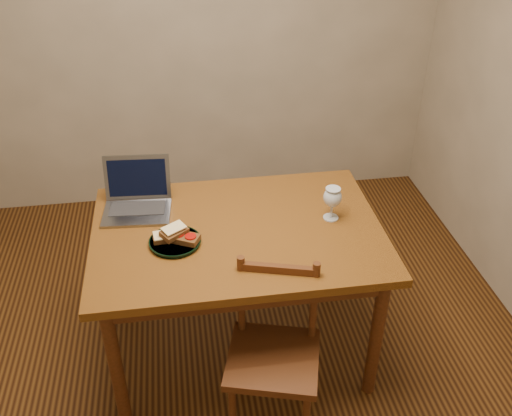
{
  "coord_description": "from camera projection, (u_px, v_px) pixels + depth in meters",
  "views": [
    {
      "loc": [
        -0.14,
        -2.01,
        2.23
      ],
      "look_at": [
        0.18,
        0.14,
        0.8
      ],
      "focal_mm": 40.0,
      "sensor_mm": 36.0,
      "label": 1
    }
  ],
  "objects": [
    {
      "name": "sandwich_tomato",
      "position": [
        185.0,
        237.0,
        2.45
      ],
      "size": [
        0.14,
        0.12,
        0.04
      ],
      "primitive_type": null,
      "rotation": [
        0.0,
        0.0,
        -0.48
      ],
      "color": "#381E0C",
      "rests_on": "plate"
    },
    {
      "name": "sandwich_top",
      "position": [
        174.0,
        231.0,
        2.44
      ],
      "size": [
        0.13,
        0.12,
        0.04
      ],
      "primitive_type": null,
      "rotation": [
        0.0,
        0.0,
        0.65
      ],
      "color": "#381E0C",
      "rests_on": "plate"
    },
    {
      "name": "floor",
      "position": [
        225.0,
        358.0,
        2.91
      ],
      "size": [
        3.2,
        3.2,
        0.02
      ],
      "primitive_type": "cube",
      "color": "black",
      "rests_on": "ground"
    },
    {
      "name": "back_wall",
      "position": [
        191.0,
        13.0,
        3.51
      ],
      "size": [
        3.2,
        0.02,
        2.6
      ],
      "primitive_type": "cube",
      "color": "gray",
      "rests_on": "floor"
    },
    {
      "name": "sandwich_cheese",
      "position": [
        166.0,
        236.0,
        2.45
      ],
      "size": [
        0.11,
        0.07,
        0.03
      ],
      "primitive_type": null,
      "rotation": [
        0.0,
        0.0,
        0.07
      ],
      "color": "#381E0C",
      "rests_on": "plate"
    },
    {
      "name": "laptop",
      "position": [
        137.0,
        196.0,
        2.68
      ],
      "size": [
        0.33,
        0.31,
        0.22
      ],
      "rotation": [
        0.0,
        0.0,
        -0.07
      ],
      "color": "slate",
      "rests_on": "table"
    },
    {
      "name": "milk_glass",
      "position": [
        332.0,
        203.0,
        2.59
      ],
      "size": [
        0.08,
        0.08,
        0.16
      ],
      "primitive_type": null,
      "color": "white",
      "rests_on": "table"
    },
    {
      "name": "chair",
      "position": [
        274.0,
        347.0,
        2.38
      ],
      "size": [
        0.46,
        0.45,
        0.41
      ],
      "rotation": [
        0.0,
        0.0,
        -0.28
      ],
      "color": "#3B1F0C",
      "rests_on": "floor"
    },
    {
      "name": "plate",
      "position": [
        175.0,
        242.0,
        2.47
      ],
      "size": [
        0.23,
        0.23,
        0.02
      ],
      "primitive_type": "cylinder",
      "color": "black",
      "rests_on": "table"
    },
    {
      "name": "table",
      "position": [
        238.0,
        245.0,
        2.61
      ],
      "size": [
        1.3,
        0.9,
        0.74
      ],
      "color": "#48260C",
      "rests_on": "floor"
    }
  ]
}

